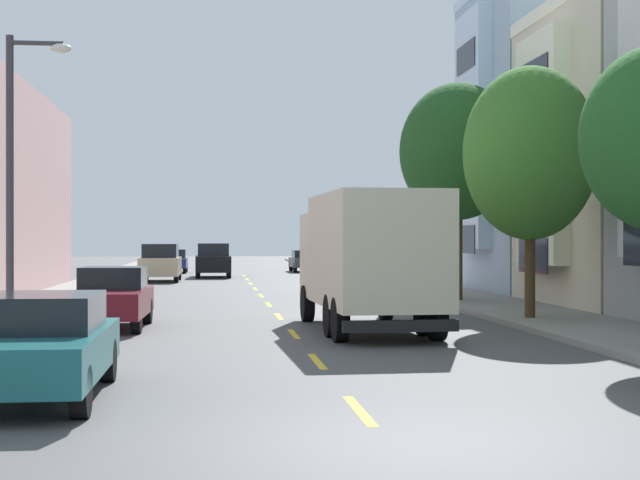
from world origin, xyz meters
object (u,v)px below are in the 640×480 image
at_px(parked_sedan_red, 368,275).
at_px(parked_hatchback_burgundy, 111,298).
at_px(delivery_box_truck, 368,254).
at_px(parked_suv_champagne, 161,262).
at_px(parked_hatchback_navy, 173,261).
at_px(street_tree_second, 530,153).
at_px(parked_hatchback_sky, 400,282).
at_px(street_tree_third, 458,152).
at_px(moving_black_sedan, 213,260).
at_px(parked_sedan_teal, 38,344).
at_px(street_lamp, 18,161).
at_px(parked_sedan_charcoal, 305,261).

height_order(parked_sedan_red, parked_hatchback_burgundy, parked_hatchback_burgundy).
bearing_deg(delivery_box_truck, parked_suv_champagne, 102.93).
bearing_deg(parked_hatchback_navy, street_tree_second, -74.30).
xyz_separation_m(parked_hatchback_navy, parked_hatchback_sky, (8.76, -30.77, 0.00)).
xyz_separation_m(street_tree_third, parked_hatchback_navy, (-10.74, 30.75, -4.39)).
bearing_deg(parked_suv_champagne, moving_black_sedan, 62.27).
height_order(street_tree_second, street_tree_third, street_tree_third).
relative_size(street_tree_third, parked_sedan_teal, 1.63).
xyz_separation_m(parked_hatchback_navy, parked_hatchback_burgundy, (0.00, -38.56, 0.00)).
bearing_deg(street_tree_second, street_tree_third, 90.00).
relative_size(parked_hatchback_navy, moving_black_sedan, 0.83).
bearing_deg(parked_sedan_red, parked_suv_champagne, 125.51).
bearing_deg(delivery_box_truck, parked_hatchback_sky, 74.32).
xyz_separation_m(parked_suv_champagne, moving_black_sedan, (2.70, 5.13, 0.00)).
xyz_separation_m(delivery_box_truck, parked_sedan_teal, (-6.07, -8.97, -1.10)).
bearing_deg(delivery_box_truck, street_tree_third, 63.76).
bearing_deg(moving_black_sedan, parked_suv_champagne, -117.73).
xyz_separation_m(parked_sedan_teal, moving_black_sedan, (2.47, 41.56, 0.24)).
xyz_separation_m(street_lamp, parked_sedan_teal, (1.67, -7.22, -3.09)).
bearing_deg(street_lamp, parked_hatchback_navy, 87.81).
xyz_separation_m(street_tree_second, parked_hatchback_sky, (-1.98, 7.42, -3.68)).
relative_size(parked_suv_champagne, moving_black_sedan, 1.00).
distance_m(street_tree_third, parked_sedan_teal, 21.63).
height_order(delivery_box_truck, parked_sedan_red, delivery_box_truck).
xyz_separation_m(parked_sedan_charcoal, parked_hatchback_burgundy, (-8.56, -39.27, 0.01)).
distance_m(parked_hatchback_burgundy, parked_hatchback_sky, 11.71).
xyz_separation_m(delivery_box_truck, parked_suv_champagne, (-6.30, 27.46, -0.86)).
bearing_deg(delivery_box_truck, parked_hatchback_burgundy, 166.20).
relative_size(parked_sedan_red, parked_sedan_charcoal, 1.01).
bearing_deg(parked_hatchback_sky, parked_hatchback_burgundy, -138.34).
distance_m(street_tree_second, parked_hatchback_burgundy, 11.36).
height_order(street_tree_third, parked_hatchback_burgundy, street_tree_third).
relative_size(parked_hatchback_burgundy, parked_hatchback_sky, 1.00).
bearing_deg(parked_sedan_teal, parked_suv_champagne, 90.36).
relative_size(street_tree_second, delivery_box_truck, 0.89).
bearing_deg(street_tree_third, street_tree_second, -90.00).
bearing_deg(parked_sedan_teal, parked_sedan_charcoal, 80.32).
height_order(street_tree_third, parked_suv_champagne, street_tree_third).
bearing_deg(parked_hatchback_burgundy, moving_black_sedan, 85.33).
distance_m(delivery_box_truck, parked_hatchback_sky, 9.72).
bearing_deg(street_lamp, parked_sedan_red, 58.93).
bearing_deg(parked_sedan_charcoal, street_tree_second, -86.79).
xyz_separation_m(street_tree_second, parked_suv_champagne, (-10.90, 25.59, -3.45)).
xyz_separation_m(street_tree_second, parked_hatchback_burgundy, (-10.74, -0.36, -3.68)).
distance_m(parked_hatchback_navy, parked_hatchback_sky, 32.00).
xyz_separation_m(street_tree_third, parked_suv_champagne, (-10.90, 18.14, -4.16)).
bearing_deg(parked_suv_champagne, parked_sedan_teal, -89.64).
relative_size(parked_sedan_teal, moving_black_sedan, 0.94).
distance_m(street_tree_second, parked_sedan_teal, 15.65).
bearing_deg(parked_hatchback_sky, parked_suv_champagne, 116.14).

